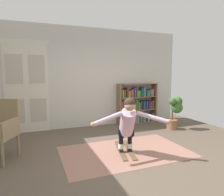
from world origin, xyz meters
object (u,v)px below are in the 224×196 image
object	(u,v)px
potted_plant	(175,110)
skis_pair	(125,150)
bookshelf	(137,105)
person_skier	(128,122)

from	to	relation	value
potted_plant	skis_pair	xyz separation A→B (m)	(-2.02, -0.99, -0.52)
bookshelf	person_skier	xyz separation A→B (m)	(-1.44, -2.27, 0.10)
potted_plant	person_skier	world-z (taller)	person_skier
potted_plant	person_skier	bearing A→B (deg)	-149.80
bookshelf	potted_plant	distance (m)	1.24
potted_plant	skis_pair	size ratio (longest dim) A/B	0.96
bookshelf	potted_plant	size ratio (longest dim) A/B	1.41
bookshelf	skis_pair	distance (m)	2.54
bookshelf	skis_pair	bearing A→B (deg)	-123.99
potted_plant	person_skier	xyz separation A→B (m)	(-2.08, -1.21, 0.13)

